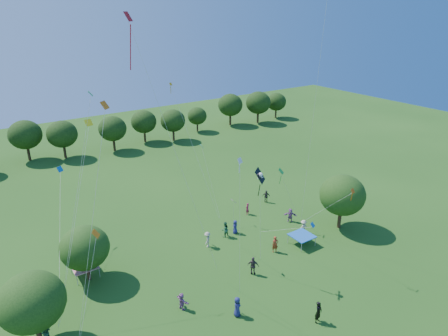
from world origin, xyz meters
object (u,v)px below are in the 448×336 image
near_tree_north (85,248)px  near_tree_east (342,195)px  man_in_black (318,312)px  pirate_kite (260,177)px  tent_red_stripe (84,266)px  red_high_kite (149,81)px  tent_blue (302,236)px  near_tree_west (32,302)px

near_tree_north → near_tree_east: size_ratio=0.85×
man_in_black → pirate_kite: (-0.13, 7.51, 8.93)m
tent_red_stripe → red_high_kite: bearing=-55.5°
tent_blue → man_in_black: size_ratio=1.16×
tent_red_stripe → pirate_kite: 18.18m
near_tree_east → near_tree_north: bearing=166.0°
near_tree_north → near_tree_east: 26.97m
near_tree_west → red_high_kite: 17.59m
near_tree_west → red_high_kite: bearing=-3.3°
near_tree_west → man_in_black: bearing=-28.3°
red_high_kite → pirate_kite: bearing=-12.6°
near_tree_west → man_in_black: near_tree_west is taller
near_tree_west → man_in_black: 21.26m
near_tree_north → tent_red_stripe: near_tree_north is taller
red_high_kite → tent_red_stripe: bearing=124.5°
near_tree_north → tent_red_stripe: 2.44m
near_tree_east → man_in_black: (-12.86, -8.97, -3.08)m
near_tree_east → pirate_kite: 14.32m
red_high_kite → near_tree_north: bearing=126.9°
man_in_black → pirate_kite: size_ratio=0.21×
near_tree_west → near_tree_east: near_tree_east is taller
tent_red_stripe → tent_blue: (20.27, -7.44, 0.00)m
tent_red_stripe → pirate_kite: size_ratio=0.24×
tent_blue → man_in_black: bearing=-128.0°
near_tree_east → tent_red_stripe: 27.41m
man_in_black → pirate_kite: bearing=72.8°
red_high_kite → man_in_black: bearing=-47.2°
tent_blue → red_high_kite: size_ratio=0.10×
near_tree_east → pirate_kite: bearing=-173.6°
near_tree_west → red_high_kite: red_high_kite is taller
near_tree_north → pirate_kite: pirate_kite is taller
near_tree_west → red_high_kite: (9.82, -0.56, 14.58)m
near_tree_north → man_in_black: bearing=-49.4°
tent_red_stripe → tent_blue: same height
tent_blue → near_tree_west: bearing=177.3°
near_tree_north → tent_red_stripe: size_ratio=2.42×
near_tree_north → tent_blue: bearing=-18.4°
tent_blue → man_in_black: (-6.87, -8.80, -0.09)m
near_tree_west → near_tree_north: bearing=46.4°
near_tree_west → tent_blue: near_tree_west is taller
near_tree_west → tent_blue: (25.42, -1.19, -2.78)m
pirate_kite → red_high_kite: 12.26m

